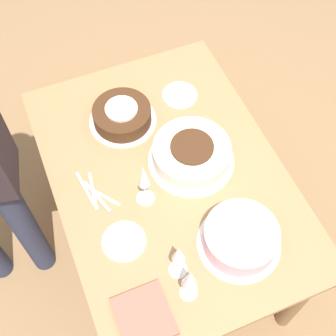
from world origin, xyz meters
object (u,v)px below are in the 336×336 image
Objects in this scene: cake_back_decorated at (240,238)px; wine_glass_extra at (144,178)px; wine_glass_near at (179,255)px; cake_center_white at (192,154)px; cake_front_chocolate at (122,115)px; wine_glass_far at (190,279)px.

wine_glass_extra is (-0.31, -0.25, 0.10)m from cake_back_decorated.
wine_glass_extra is (-0.31, -0.00, 0.01)m from wine_glass_near.
cake_back_decorated is at bearing 1.98° from cake_center_white.
wine_glass_near is at bearing -3.38° from cake_front_chocolate.
cake_back_decorated is at bearing 111.60° from wine_glass_far.
wine_glass_far is at bearing 0.70° from wine_glass_extra.
cake_back_decorated is at bearing 91.53° from wine_glass_near.
wine_glass_far is (0.49, -0.23, 0.10)m from cake_center_white.
cake_center_white is 1.50× the size of wine_glass_extra.
cake_back_decorated is at bearing 38.97° from wine_glass_extra.
wine_glass_near is 0.87× the size of wine_glass_extra.
wine_glass_far is at bearing -68.40° from cake_back_decorated.
wine_glass_extra is at bearing -179.40° from wine_glass_near.
wine_glass_far reaches higher than wine_glass_near.
cake_front_chocolate is 0.41m from wine_glass_extra.
wine_glass_near is (0.70, -0.04, 0.10)m from cake_front_chocolate.
cake_back_decorated is (0.69, 0.20, 0.01)m from cake_front_chocolate.
cake_back_decorated is (0.40, 0.01, 0.00)m from cake_center_white.
cake_center_white is 0.35m from cake_front_chocolate.
cake_front_chocolate is at bearing 176.62° from wine_glass_near.
cake_front_chocolate is 1.36× the size of wine_glass_far.
wine_glass_extra is at bearing -6.55° from cake_front_chocolate.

